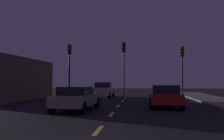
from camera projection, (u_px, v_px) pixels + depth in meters
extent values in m
plane|color=black|center=(113.00, 113.00, 12.36)|extent=(80.00, 80.00, 0.00)
cube|color=#EACC4C|center=(98.00, 130.00, 7.99)|extent=(0.16, 1.60, 0.01)
cube|color=#EACC4C|center=(112.00, 114.00, 11.76)|extent=(0.16, 1.60, 0.01)
cube|color=#EACC4C|center=(118.00, 106.00, 15.53)|extent=(0.16, 1.60, 0.01)
cube|color=#EACC4C|center=(122.00, 101.00, 19.31)|extent=(0.16, 1.60, 0.01)
cube|color=#EACC4C|center=(125.00, 98.00, 23.08)|extent=(0.16, 1.60, 0.01)
cylinder|color=black|center=(69.00, 72.00, 21.83)|extent=(0.14, 0.14, 5.03)
cube|color=#382D0C|center=(70.00, 49.00, 21.92)|extent=(0.32, 0.24, 0.90)
sphere|color=red|center=(69.00, 46.00, 21.78)|extent=(0.20, 0.20, 0.20)
sphere|color=#3F2D0C|center=(69.00, 49.00, 21.76)|extent=(0.20, 0.20, 0.20)
sphere|color=#0C3319|center=(69.00, 52.00, 21.75)|extent=(0.20, 0.20, 0.20)
cylinder|color=#4C4C51|center=(124.00, 71.00, 21.26)|extent=(0.14, 0.14, 5.13)
cube|color=black|center=(124.00, 47.00, 21.35)|extent=(0.32, 0.24, 0.90)
sphere|color=red|center=(124.00, 44.00, 21.21)|extent=(0.20, 0.20, 0.20)
sphere|color=#3F2D0C|center=(124.00, 47.00, 21.19)|extent=(0.20, 0.20, 0.20)
sphere|color=#0C3319|center=(124.00, 50.00, 21.18)|extent=(0.20, 0.20, 0.20)
cylinder|color=#2D2D30|center=(182.00, 73.00, 20.66)|extent=(0.14, 0.14, 4.68)
cube|color=#382D0C|center=(182.00, 51.00, 20.75)|extent=(0.32, 0.24, 0.90)
sphere|color=red|center=(182.00, 48.00, 20.60)|extent=(0.20, 0.20, 0.20)
sphere|color=#3F2D0C|center=(182.00, 51.00, 20.59)|extent=(0.20, 0.20, 0.20)
sphere|color=#0C3319|center=(182.00, 55.00, 20.57)|extent=(0.20, 0.20, 0.20)
cube|color=#B21919|center=(165.00, 97.00, 15.09)|extent=(1.93, 4.36, 0.58)
cube|color=black|center=(165.00, 89.00, 14.90)|extent=(1.64, 1.99, 0.50)
cylinder|color=black|center=(151.00, 100.00, 16.78)|extent=(0.24, 0.65, 0.64)
cylinder|color=black|center=(175.00, 100.00, 16.54)|extent=(0.24, 0.65, 0.64)
cylinder|color=black|center=(152.00, 104.00, 13.61)|extent=(0.24, 0.65, 0.64)
cylinder|color=black|center=(182.00, 105.00, 13.36)|extent=(0.24, 0.65, 0.64)
cube|color=gray|center=(77.00, 100.00, 13.33)|extent=(2.07, 4.04, 0.57)
cube|color=black|center=(76.00, 91.00, 13.16)|extent=(1.70, 1.87, 0.45)
cylinder|color=black|center=(71.00, 102.00, 14.85)|extent=(0.27, 0.65, 0.64)
cylinder|color=black|center=(97.00, 103.00, 14.54)|extent=(0.27, 0.65, 0.64)
cylinder|color=black|center=(52.00, 107.00, 12.09)|extent=(0.27, 0.65, 0.64)
cylinder|color=black|center=(83.00, 108.00, 11.78)|extent=(0.27, 0.65, 0.64)
cube|color=beige|center=(103.00, 91.00, 23.63)|extent=(1.74, 4.27, 0.67)
cube|color=black|center=(104.00, 85.00, 23.87)|extent=(1.52, 1.93, 0.52)
cylinder|color=black|center=(109.00, 95.00, 21.95)|extent=(0.22, 0.64, 0.64)
cylinder|color=black|center=(92.00, 95.00, 22.15)|extent=(0.22, 0.64, 0.64)
cylinder|color=black|center=(113.00, 93.00, 25.09)|extent=(0.22, 0.64, 0.64)
cylinder|color=black|center=(98.00, 93.00, 25.28)|extent=(0.22, 0.64, 0.64)
cube|color=brown|center=(11.00, 79.00, 21.31)|extent=(4.25, 9.39, 3.61)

